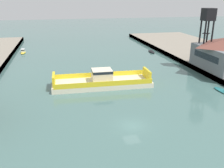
{
  "coord_description": "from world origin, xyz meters",
  "views": [
    {
      "loc": [
        -10.63,
        -33.28,
        19.29
      ],
      "look_at": [
        0.0,
        14.5,
        2.0
      ],
      "focal_mm": 39.86,
      "sensor_mm": 36.0,
      "label": 1
    }
  ],
  "objects_px": {
    "moored_boat_near_left": "(23,51)",
    "moored_boat_mid_left": "(151,52)",
    "chain_ferry": "(102,81)",
    "crane_tower": "(208,22)"
  },
  "relations": [
    {
      "from": "moored_boat_mid_left",
      "to": "moored_boat_near_left",
      "type": "bearing_deg",
      "value": 168.75
    },
    {
      "from": "moored_boat_near_left",
      "to": "moored_boat_mid_left",
      "type": "xyz_separation_m",
      "value": [
        45.62,
        -9.07,
        -0.27
      ]
    },
    {
      "from": "crane_tower",
      "to": "moored_boat_mid_left",
      "type": "bearing_deg",
      "value": 104.02
    },
    {
      "from": "chain_ferry",
      "to": "crane_tower",
      "type": "height_order",
      "value": "crane_tower"
    },
    {
      "from": "crane_tower",
      "to": "chain_ferry",
      "type": "bearing_deg",
      "value": -165.58
    },
    {
      "from": "moored_boat_near_left",
      "to": "moored_boat_mid_left",
      "type": "height_order",
      "value": "moored_boat_near_left"
    },
    {
      "from": "moored_boat_mid_left",
      "to": "crane_tower",
      "type": "bearing_deg",
      "value": -75.98
    },
    {
      "from": "moored_boat_mid_left",
      "to": "crane_tower",
      "type": "relative_size",
      "value": 0.35
    },
    {
      "from": "moored_boat_mid_left",
      "to": "crane_tower",
      "type": "height_order",
      "value": "crane_tower"
    },
    {
      "from": "chain_ferry",
      "to": "moored_boat_mid_left",
      "type": "bearing_deg",
      "value": 52.52
    }
  ]
}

